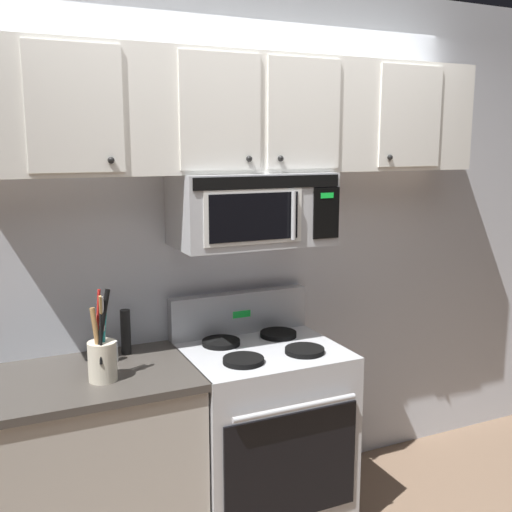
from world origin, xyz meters
TOP-DOWN VIEW (x-y plane):
  - back_wall at (0.00, 0.79)m, footprint 5.20×0.10m
  - stove_range at (0.00, 0.42)m, footprint 0.76×0.69m
  - over_range_microwave at (-0.00, 0.54)m, footprint 0.76×0.43m
  - upper_cabinets at (-0.00, 0.57)m, footprint 2.50×0.36m
  - counter_segment at (-0.84, 0.43)m, footprint 0.93×0.65m
  - utensil_crock_cream at (-0.78, 0.34)m, footprint 0.12×0.13m
  - salt_shaker at (-0.69, 0.55)m, footprint 0.04×0.04m
  - pepper_mill at (-0.62, 0.63)m, footprint 0.05×0.05m

SIDE VIEW (x-z plane):
  - counter_segment at x=-0.84m, z-range 0.00..0.90m
  - stove_range at x=0.00m, z-range -0.09..1.03m
  - salt_shaker at x=-0.69m, z-range 0.90..0.99m
  - pepper_mill at x=-0.62m, z-range 0.90..1.12m
  - utensil_crock_cream at x=-0.78m, z-range 0.81..1.21m
  - back_wall at x=0.00m, z-range 0.00..2.70m
  - over_range_microwave at x=0.00m, z-range 1.40..1.75m
  - upper_cabinets at x=0.00m, z-range 1.75..2.30m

